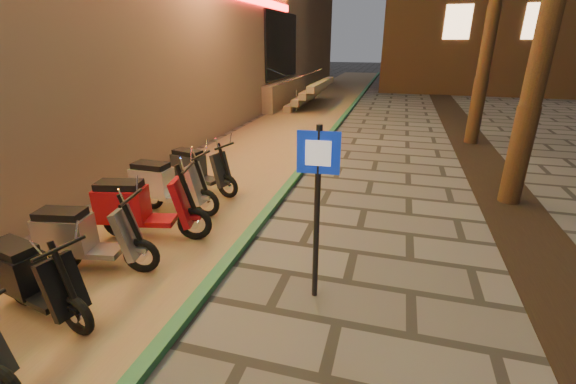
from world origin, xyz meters
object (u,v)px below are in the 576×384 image
(pedestrian_sign, at_px, (317,192))
(scooter_5, at_px, (31,278))
(scooter_7, at_px, (140,207))
(scooter_8, at_px, (165,185))
(scooter_9, at_px, (198,169))
(scooter_6, at_px, (83,237))

(pedestrian_sign, xyz_separation_m, scooter_5, (-3.10, -1.23, -0.94))
(pedestrian_sign, distance_m, scooter_7, 3.24)
(pedestrian_sign, relative_size, scooter_8, 1.27)
(pedestrian_sign, height_order, scooter_9, pedestrian_sign)
(scooter_9, bearing_deg, pedestrian_sign, -29.24)
(scooter_6, distance_m, scooter_9, 3.20)
(scooter_7, bearing_deg, scooter_8, 88.42)
(scooter_7, relative_size, scooter_9, 1.12)
(scooter_5, height_order, scooter_8, scooter_8)
(pedestrian_sign, height_order, scooter_7, pedestrian_sign)
(scooter_8, distance_m, scooter_9, 1.12)
(pedestrian_sign, height_order, scooter_5, pedestrian_sign)
(scooter_5, relative_size, scooter_6, 0.95)
(scooter_5, relative_size, scooter_9, 0.99)
(scooter_5, bearing_deg, scooter_7, 100.16)
(scooter_7, distance_m, scooter_8, 1.09)
(scooter_8, bearing_deg, scooter_9, 87.28)
(scooter_5, distance_m, scooter_9, 4.15)
(pedestrian_sign, bearing_deg, scooter_5, -162.44)
(scooter_5, height_order, scooter_7, scooter_7)
(scooter_6, bearing_deg, scooter_8, 80.21)
(pedestrian_sign, distance_m, scooter_5, 3.46)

